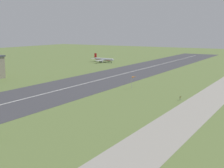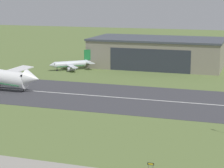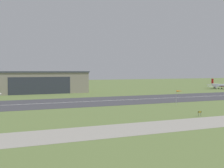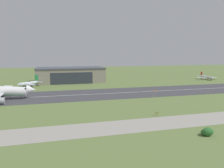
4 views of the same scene
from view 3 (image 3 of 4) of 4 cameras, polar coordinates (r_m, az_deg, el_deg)
name	(u,v)px [view 3 (image 3 of 4)]	position (r m, az deg, el deg)	size (l,w,h in m)	color
ground_plane	(204,111)	(119.02, 16.44, -4.73)	(729.40, 729.40, 0.00)	olive
runway_strip	(138,99)	(159.23, 4.73, -2.81)	(489.40, 41.94, 0.06)	#3D3D42
runway_centreline	(138,99)	(159.23, 4.73, -2.80)	(440.46, 0.70, 0.01)	silver
hangar_building	(35,82)	(212.25, -13.87, 0.38)	(64.52, 33.11, 14.27)	gray
airplane_parked_west	(220,86)	(263.01, 19.17, -0.27)	(23.35, 23.72, 7.85)	silver
windsock_pole	(179,92)	(135.22, 12.18, -1.42)	(2.46, 1.88, 6.30)	#B7B7BC
runway_sign	(200,113)	(104.44, 15.74, -5.04)	(1.39, 0.13, 1.66)	#4C4C51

